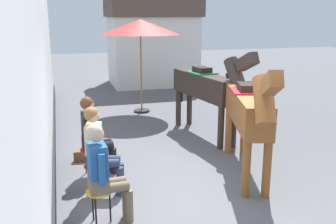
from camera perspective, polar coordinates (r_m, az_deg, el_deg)
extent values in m
plane|color=#56565B|center=(8.83, -0.71, -3.66)|extent=(40.00, 40.00, 0.00)
cube|color=white|center=(6.69, -18.80, 4.76)|extent=(0.30, 14.00, 3.40)
cube|color=black|center=(7.09, -17.65, -7.43)|extent=(0.34, 14.00, 0.36)
cube|color=silver|center=(15.37, -2.34, 8.98)|extent=(3.20, 2.40, 2.60)
cube|color=brown|center=(15.31, -2.41, 15.51)|extent=(3.40, 2.60, 0.90)
cylinder|color=gold|center=(5.23, -10.16, -11.49)|extent=(0.34, 0.34, 0.03)
cylinder|color=black|center=(5.36, -8.53, -13.63)|extent=(0.02, 0.02, 0.45)
cylinder|color=black|center=(5.44, -11.02, -13.32)|extent=(0.02, 0.02, 0.45)
cylinder|color=black|center=(5.22, -10.58, -14.51)|extent=(0.02, 0.02, 0.45)
cube|color=brown|center=(5.18, -10.21, -10.35)|extent=(0.26, 0.34, 0.20)
cube|color=#1E4C8C|center=(5.06, -10.37, -7.05)|extent=(0.24, 0.35, 0.44)
sphere|color=tan|center=(4.94, -10.55, -3.27)|extent=(0.20, 0.20, 0.20)
sphere|color=#B2A38E|center=(4.93, -10.80, -2.95)|extent=(0.22, 0.22, 0.22)
cylinder|color=brown|center=(5.30, -8.29, -10.26)|extent=(0.39, 0.16, 0.13)
cylinder|color=brown|center=(5.47, -6.18, -12.88)|extent=(0.11, 0.11, 0.46)
cylinder|color=brown|center=(5.16, -7.92, -10.97)|extent=(0.39, 0.16, 0.13)
cylinder|color=brown|center=(5.33, -5.75, -13.63)|extent=(0.11, 0.11, 0.46)
cylinder|color=#1E4C8C|center=(5.26, -10.51, -6.78)|extent=(0.09, 0.09, 0.42)
cylinder|color=#1E4C8C|center=(4.90, -9.71, -8.38)|extent=(0.09, 0.09, 0.42)
cylinder|color=red|center=(6.08, -10.71, -7.76)|extent=(0.34, 0.34, 0.03)
cylinder|color=black|center=(6.15, -9.30, -9.84)|extent=(0.02, 0.02, 0.45)
cylinder|color=black|center=(6.29, -11.09, -9.36)|extent=(0.02, 0.02, 0.45)
cylinder|color=black|center=(6.07, -11.44, -10.28)|extent=(0.02, 0.02, 0.45)
cube|color=#2D3851|center=(6.04, -10.76, -6.74)|extent=(0.31, 0.37, 0.20)
cube|color=beige|center=(5.93, -10.91, -3.86)|extent=(0.29, 0.38, 0.44)
sphere|color=tan|center=(5.83, -11.07, -0.59)|extent=(0.20, 0.20, 0.20)
sphere|color=olive|center=(5.83, -11.27, -0.30)|extent=(0.22, 0.22, 0.22)
cylinder|color=#2D3851|center=(6.10, -8.85, -6.93)|extent=(0.40, 0.22, 0.13)
cylinder|color=#2D3851|center=(6.20, -6.98, -9.52)|extent=(0.11, 0.11, 0.46)
cylinder|color=#2D3851|center=(5.95, -9.03, -7.48)|extent=(0.40, 0.22, 0.13)
cylinder|color=#2D3851|center=(6.05, -7.10, -10.13)|extent=(0.11, 0.11, 0.46)
cylinder|color=beige|center=(6.13, -10.42, -3.72)|extent=(0.09, 0.09, 0.42)
cylinder|color=beige|center=(5.76, -10.98, -4.95)|extent=(0.09, 0.09, 0.42)
cylinder|color=red|center=(6.79, -11.38, -5.42)|extent=(0.34, 0.34, 0.03)
cylinder|color=black|center=(6.89, -10.13, -7.18)|extent=(0.02, 0.02, 0.45)
cylinder|color=black|center=(6.97, -12.02, -7.01)|extent=(0.02, 0.02, 0.45)
cylinder|color=black|center=(6.75, -11.70, -7.73)|extent=(0.02, 0.02, 0.45)
cube|color=black|center=(6.75, -11.43, -4.50)|extent=(0.26, 0.34, 0.20)
cube|color=black|center=(6.65, -11.56, -1.89)|extent=(0.25, 0.36, 0.44)
sphere|color=tan|center=(6.57, -11.72, 1.05)|extent=(0.20, 0.20, 0.20)
sphere|color=#593319|center=(6.56, -11.90, 1.29)|extent=(0.22, 0.22, 0.22)
cylinder|color=black|center=(6.87, -9.95, -4.53)|extent=(0.39, 0.16, 0.13)
cylinder|color=black|center=(7.00, -8.31, -6.70)|extent=(0.11, 0.11, 0.46)
cylinder|color=black|center=(6.72, -9.69, -4.95)|extent=(0.39, 0.16, 0.13)
cylinder|color=black|center=(6.86, -8.02, -7.16)|extent=(0.11, 0.11, 0.46)
cylinder|color=black|center=(6.86, -11.65, -1.83)|extent=(0.09, 0.09, 0.42)
cylinder|color=black|center=(6.48, -11.08, -2.76)|extent=(0.09, 0.09, 0.42)
cube|color=brown|center=(6.73, 11.55, 0.58)|extent=(1.06, 2.23, 0.52)
cylinder|color=brown|center=(6.06, 14.35, -8.18)|extent=(0.13, 0.13, 0.90)
cylinder|color=brown|center=(6.00, 11.44, -8.26)|extent=(0.13, 0.13, 0.90)
cylinder|color=brown|center=(7.85, 11.15, -2.80)|extent=(0.13, 0.13, 0.90)
cylinder|color=brown|center=(7.80, 8.91, -2.81)|extent=(0.13, 0.13, 0.90)
cylinder|color=brown|center=(5.50, 14.00, 1.57)|extent=(0.45, 0.68, 0.73)
cube|color=brown|center=(5.11, 15.05, 4.08)|extent=(0.32, 0.56, 0.40)
cube|color=black|center=(5.49, 14.05, 3.04)|extent=(0.22, 0.62, 0.48)
cylinder|color=black|center=(7.88, 9.96, 0.60)|extent=(0.12, 0.12, 0.65)
cube|color=red|center=(6.76, 11.52, 3.04)|extent=(0.65, 0.72, 0.03)
cube|color=black|center=(6.75, 11.55, 3.63)|extent=(0.40, 0.50, 0.12)
cube|color=#2D231E|center=(8.72, 5.32, 3.92)|extent=(0.79, 2.24, 0.52)
cylinder|color=#2D231E|center=(8.16, 9.63, -2.07)|extent=(0.13, 0.13, 0.90)
cylinder|color=#2D231E|center=(8.00, 7.80, -2.34)|extent=(0.13, 0.13, 0.90)
cylinder|color=#2D231E|center=(9.76, 3.17, 0.82)|extent=(0.13, 0.13, 0.90)
cylinder|color=#2D231E|center=(9.62, 1.54, 0.63)|extent=(0.13, 0.13, 0.90)
cylinder|color=#2D231E|center=(7.66, 9.95, 5.29)|extent=(0.38, 0.67, 0.73)
cube|color=#2D231E|center=(7.35, 11.58, 7.26)|extent=(0.26, 0.55, 0.40)
cube|color=black|center=(7.66, 9.91, 6.35)|extent=(0.14, 0.63, 0.48)
cylinder|color=black|center=(9.75, 1.90, 3.44)|extent=(0.11, 0.11, 0.65)
cube|color=#197238|center=(8.76, 5.03, 5.80)|extent=(0.59, 0.67, 0.03)
cube|color=black|center=(8.75, 5.04, 6.25)|extent=(0.35, 0.48, 0.12)
cylinder|color=black|center=(11.07, -3.88, 0.19)|extent=(0.44, 0.44, 0.06)
cylinder|color=olive|center=(10.86, -3.98, 5.67)|extent=(0.04, 0.04, 2.20)
cone|color=red|center=(10.74, -4.10, 12.44)|extent=(2.10, 2.10, 0.40)
cube|color=brown|center=(7.56, -12.64, -6.37)|extent=(0.29, 0.16, 0.20)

